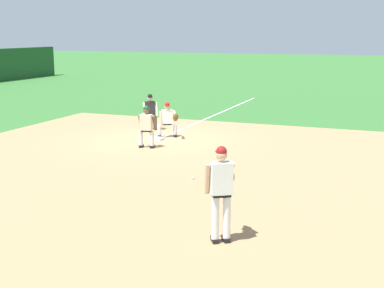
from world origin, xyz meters
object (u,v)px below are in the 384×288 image
at_px(baseball, 193,178).
at_px(pitcher, 222,188).
at_px(first_baseman, 168,118).
at_px(baserunner, 146,125).
at_px(first_base_bag, 158,139).
at_px(umpire, 150,110).

bearing_deg(baseball, pitcher, -151.69).
bearing_deg(first_baseman, baseball, -149.45).
relative_size(baseball, first_baseman, 0.06).
bearing_deg(baserunner, baseball, -136.95).
xyz_separation_m(first_base_bag, pitcher, (-8.40, -5.27, 1.01)).
distance_m(pitcher, first_baseman, 10.37).
height_order(first_base_bag, umpire, umpire).
relative_size(first_base_bag, first_baseman, 0.28).
height_order(pitcher, umpire, pitcher).
relative_size(first_base_bag, umpire, 0.26).
distance_m(baseball, umpire, 7.74).
relative_size(baseball, pitcher, 0.04).
bearing_deg(baserunner, first_baseman, 2.15).
height_order(first_base_bag, pitcher, pitcher).
relative_size(first_base_bag, baseball, 5.14).
relative_size(first_baseman, baserunner, 0.92).
bearing_deg(baseball, first_base_bag, 35.09).
xyz_separation_m(baseball, umpire, (6.36, 4.36, 0.76)).
bearing_deg(baserunner, pitcher, -144.39).
height_order(baseball, pitcher, pitcher).
xyz_separation_m(first_baseman, umpire, (1.23, 1.33, 0.06)).
xyz_separation_m(baseball, baserunner, (3.16, 2.95, 0.76)).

